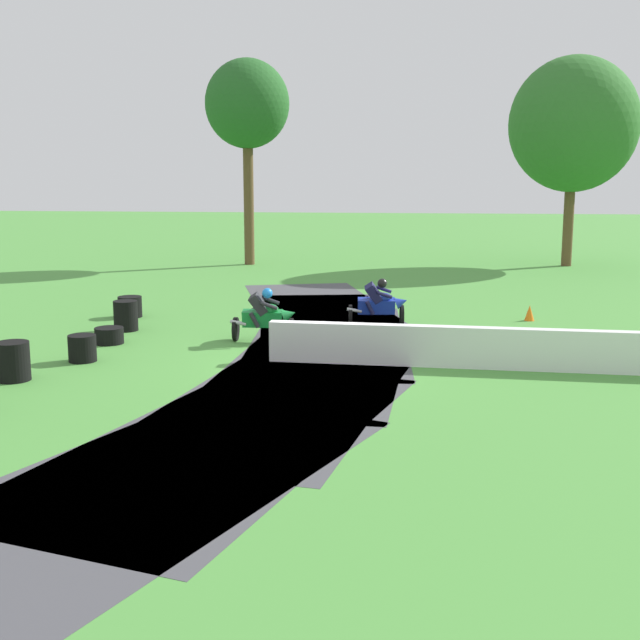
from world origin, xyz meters
name	(u,v)px	position (x,y,z in m)	size (l,w,h in m)	color
ground_plane	(320,362)	(0.00, 0.00, 0.00)	(120.00, 120.00, 0.00)	#4C933D
track_asphalt	(292,361)	(-0.64, 0.04, 0.00)	(7.65, 25.47, 0.01)	#47474C
safety_barrier	(584,351)	(5.65, -0.34, 0.45)	(0.30, 13.58, 0.90)	white
motorcycle_lead_green	(266,316)	(-1.56, 2.03, 0.65)	(1.68, 0.73, 1.43)	black
motorcycle_chase_blue	(379,304)	(1.19, 4.26, 0.64)	(1.68, 0.86, 1.43)	black
tire_stack_mid_a	(13,361)	(-6.06, -2.24, 0.40)	(0.68, 0.68, 0.80)	black
tire_stack_mid_b	(82,348)	(-5.30, -0.47, 0.30)	(0.62, 0.62, 0.60)	black
tire_stack_far	(109,336)	(-5.37, 1.44, 0.20)	(0.71, 0.71, 0.40)	black
tire_stack_extra_a	(126,316)	(-5.49, 3.09, 0.40)	(0.64, 0.64, 0.80)	black
tire_stack_extra_b	(130,307)	(-6.04, 5.06, 0.30)	(0.69, 0.69, 0.60)	black
traffic_cone	(530,313)	(5.40, 5.64, 0.22)	(0.28, 0.28, 0.44)	orange
tree_far_left	(247,106)	(-4.99, 18.37, 6.86)	(3.63, 3.63, 8.85)	brown
tree_far_right	(574,125)	(8.92, 19.22, 6.03)	(5.45, 5.45, 8.91)	brown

